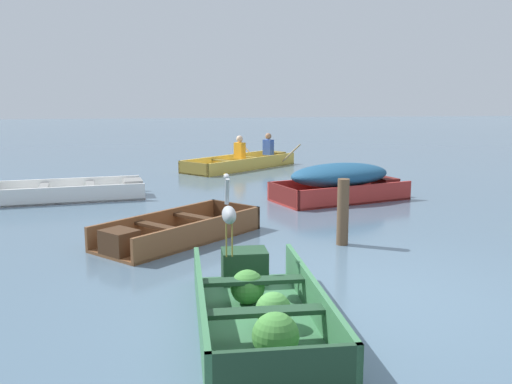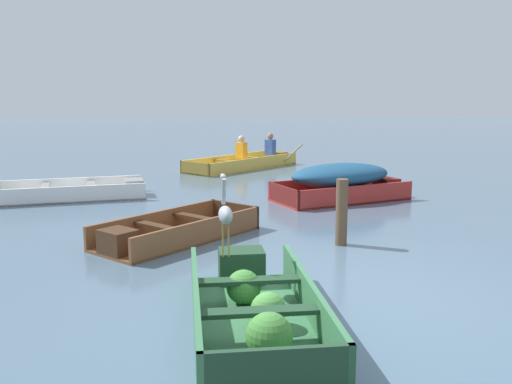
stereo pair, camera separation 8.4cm
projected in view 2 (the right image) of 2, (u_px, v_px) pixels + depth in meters
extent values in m
plane|color=slate|center=(347.00, 296.00, 5.89)|extent=(80.00, 80.00, 0.00)
cube|color=#387047|center=(254.00, 324.00, 5.13)|extent=(1.12, 2.63, 0.04)
cube|color=#387047|center=(196.00, 308.00, 5.03)|extent=(0.09, 2.62, 0.39)
cube|color=#387047|center=(310.00, 303.00, 5.16)|extent=(0.09, 2.62, 0.39)
cube|color=#1E3D27|center=(277.00, 375.00, 3.84)|extent=(1.08, 0.07, 0.39)
cube|color=#1E3D27|center=(241.00, 266.00, 6.20)|extent=(0.49, 0.37, 0.35)
cube|color=#1E3D27|center=(249.00, 281.00, 5.46)|extent=(0.98, 0.17, 0.04)
cube|color=#1E3D27|center=(260.00, 312.00, 4.70)|extent=(0.98, 0.17, 0.04)
sphere|color=#428438|center=(244.00, 287.00, 5.54)|extent=(0.34, 0.34, 0.34)
sphere|color=#4C9342|center=(268.00, 310.00, 4.98)|extent=(0.32, 0.32, 0.32)
sphere|color=#428438|center=(269.00, 336.00, 4.39)|extent=(0.37, 0.37, 0.37)
cube|color=white|center=(69.00, 198.00, 11.21)|extent=(3.03, 1.58, 0.04)
cube|color=white|center=(69.00, 186.00, 11.71)|extent=(2.86, 0.48, 0.33)
cube|color=white|center=(68.00, 195.00, 10.66)|extent=(2.86, 0.48, 0.33)
cube|color=gray|center=(134.00, 187.00, 11.54)|extent=(0.43, 0.57, 0.30)
cube|color=gray|center=(91.00, 185.00, 11.29)|extent=(0.32, 1.08, 0.04)
cube|color=gray|center=(45.00, 187.00, 11.05)|extent=(0.32, 1.08, 0.04)
cube|color=#AD2D28|center=(340.00, 199.00, 11.06)|extent=(2.78, 1.88, 0.04)
cube|color=#AD2D28|center=(325.00, 187.00, 11.53)|extent=(2.44, 0.83, 0.36)
cube|color=#AD2D28|center=(357.00, 195.00, 10.54)|extent=(2.44, 0.83, 0.36)
cube|color=maroon|center=(283.00, 196.00, 10.50)|extent=(0.40, 1.12, 0.36)
cube|color=maroon|center=(385.00, 186.00, 11.50)|extent=(0.50, 0.61, 0.33)
cube|color=maroon|center=(356.00, 185.00, 11.18)|extent=(0.48, 1.06, 0.04)
cube|color=maroon|center=(323.00, 188.00, 10.86)|extent=(0.48, 1.06, 0.04)
ellipsoid|color=navy|center=(340.00, 175.00, 10.98)|extent=(2.33, 1.69, 0.44)
cube|color=brown|center=(179.00, 238.00, 8.11)|extent=(2.46, 2.39, 0.04)
cube|color=brown|center=(202.00, 233.00, 7.80)|extent=(1.84, 1.72, 0.34)
cube|color=brown|center=(157.00, 223.00, 8.37)|extent=(1.84, 1.72, 0.34)
cube|color=#3F2716|center=(234.00, 214.00, 9.01)|extent=(0.70, 0.74, 0.34)
cube|color=#3F2716|center=(118.00, 242.00, 7.28)|extent=(0.56, 0.56, 0.31)
cube|color=#3F2716|center=(158.00, 227.00, 7.79)|extent=(0.71, 0.74, 0.04)
cube|color=#3F2716|center=(197.00, 217.00, 8.36)|extent=(0.71, 0.74, 0.04)
cube|color=#E5BC47|center=(242.00, 168.00, 15.60)|extent=(3.35, 3.11, 0.04)
cube|color=#E5BC47|center=(228.00, 161.00, 15.91)|extent=(2.69, 2.34, 0.33)
cube|color=#E5BC47|center=(255.00, 164.00, 15.25)|extent=(2.69, 2.34, 0.33)
cube|color=olive|center=(195.00, 169.00, 14.29)|extent=(0.74, 0.84, 0.33)
cube|color=olive|center=(278.00, 157.00, 16.74)|extent=(0.59, 0.60, 0.30)
cube|color=olive|center=(254.00, 158.00, 15.95)|extent=(0.75, 0.83, 0.04)
cube|color=olive|center=(228.00, 161.00, 15.17)|extent=(0.75, 0.83, 0.04)
cube|color=orange|center=(241.00, 151.00, 15.52)|extent=(0.32, 0.33, 0.44)
sphere|color=beige|center=(241.00, 139.00, 15.47)|extent=(0.18, 0.18, 0.18)
cube|color=#2D4CA5|center=(270.00, 147.00, 16.43)|extent=(0.32, 0.33, 0.44)
sphere|color=#9E7051|center=(270.00, 136.00, 16.38)|extent=(0.18, 0.18, 0.18)
cylinder|color=tan|center=(249.00, 149.00, 16.99)|extent=(0.45, 0.51, 0.55)
cylinder|color=tan|center=(293.00, 153.00, 15.91)|extent=(0.45, 0.51, 0.55)
cylinder|color=olive|center=(223.00, 240.00, 5.81)|extent=(0.02, 0.02, 0.35)
cylinder|color=olive|center=(229.00, 240.00, 5.82)|extent=(0.02, 0.02, 0.35)
ellipsoid|color=#93999E|center=(225.00, 215.00, 5.77)|extent=(0.15, 0.33, 0.18)
cylinder|color=#93999E|center=(224.00, 191.00, 5.85)|extent=(0.05, 0.12, 0.28)
ellipsoid|color=#93999E|center=(223.00, 176.00, 5.86)|extent=(0.06, 0.11, 0.06)
cone|color=gold|center=(222.00, 175.00, 5.94)|extent=(0.03, 0.10, 0.02)
cylinder|color=brown|center=(342.00, 212.00, 7.77)|extent=(0.16, 0.16, 0.92)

